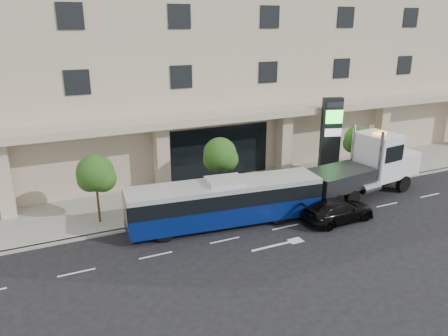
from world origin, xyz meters
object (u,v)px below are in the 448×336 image
object	(u,v)px
city_bus	(225,201)
signage_pylon	(330,136)
black_sedan	(338,210)
tow_truck	(367,167)

from	to	relation	value
city_bus	signage_pylon	size ratio (longest dim) A/B	1.95
city_bus	black_sedan	xyz separation A→B (m)	(6.51, -2.46, -0.80)
tow_truck	signage_pylon	distance (m)	4.42
tow_truck	black_sedan	world-z (taller)	tow_truck
city_bus	signage_pylon	bearing A→B (deg)	28.43
city_bus	tow_truck	world-z (taller)	tow_truck
tow_truck	black_sedan	xyz separation A→B (m)	(-4.61, -2.79, -1.28)
tow_truck	black_sedan	size ratio (longest dim) A/B	2.20
city_bus	signage_pylon	distance (m)	12.15
signage_pylon	city_bus	bearing A→B (deg)	-140.11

